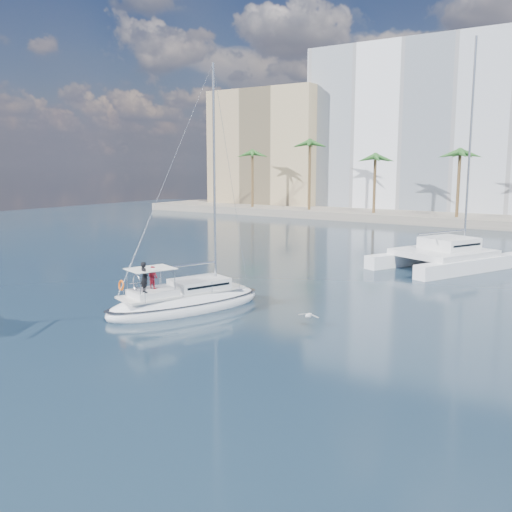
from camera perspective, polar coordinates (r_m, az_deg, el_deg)
The scene contains 9 objects.
ground at distance 30.63m, azimuth -0.40°, elevation -6.95°, with size 160.00×160.00×0.00m, color black.
quay at distance 87.23m, azimuth 22.95°, elevation 3.26°, with size 120.00×14.00×1.20m, color gray.
building_modern at distance 101.54m, azimuth 18.01°, elevation 11.85°, with size 42.00×16.00×28.00m, color white.
building_tan_left at distance 110.20m, azimuth 1.92°, elevation 10.48°, with size 22.00×14.00×22.00m, color tan.
palm_left at distance 95.77m, azimuth 2.15°, elevation 10.24°, with size 3.60×3.60×12.30m.
palm_centre at distance 82.96m, azimuth 22.82°, elevation 9.70°, with size 3.60×3.60×12.30m.
main_sloop at distance 33.97m, azimuth -7.07°, elevation -4.54°, with size 6.33×10.59×14.99m.
catamaran at distance 49.91m, azimuth 18.58°, elevation 0.24°, with size 11.07×14.38×18.67m.
seagull at distance 30.34m, azimuth 5.30°, elevation -5.93°, with size 1.22×0.52×0.22m.
Camera 1 is at (16.66, -24.25, 8.51)m, focal length 40.00 mm.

